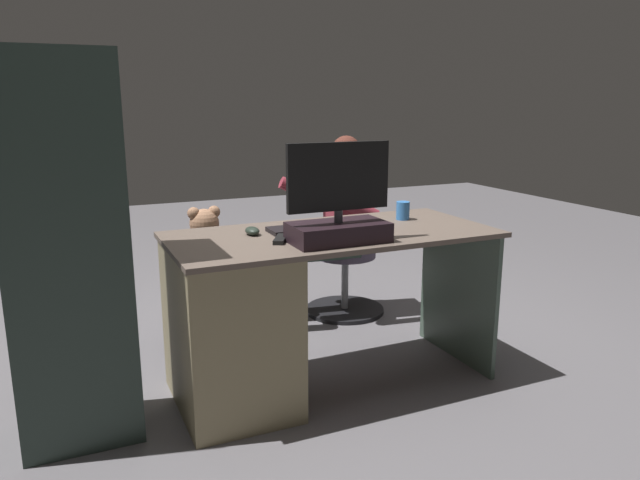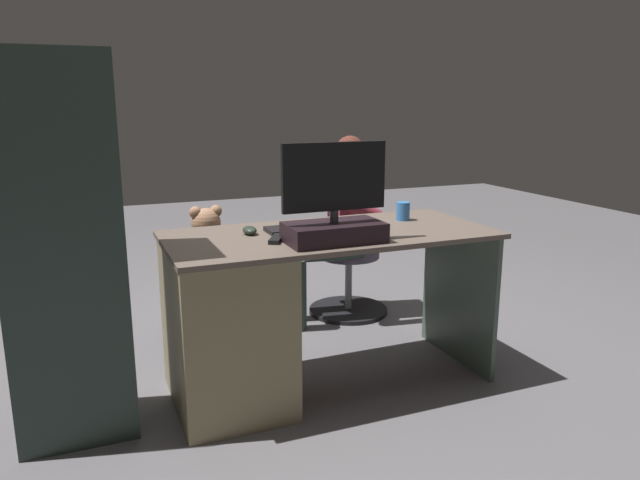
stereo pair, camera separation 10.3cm
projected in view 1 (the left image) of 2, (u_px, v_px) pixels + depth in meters
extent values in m
plane|color=#615E62|center=(298.00, 348.00, 3.27)|extent=(10.00, 10.00, 0.00)
cube|color=brown|center=(332.00, 235.00, 2.73)|extent=(1.47, 0.68, 0.02)
cube|color=#867956|center=(230.00, 327.00, 2.61)|extent=(0.47, 0.63, 0.71)
cube|color=#415447|center=(457.00, 291.00, 3.10)|extent=(0.02, 0.61, 0.71)
cube|color=black|center=(338.00, 232.00, 2.53)|extent=(0.41, 0.22, 0.08)
cylinder|color=#333338|center=(338.00, 216.00, 2.51)|extent=(0.04, 0.04, 0.05)
cube|color=black|center=(339.00, 177.00, 2.48)|extent=(0.46, 0.02, 0.28)
cube|color=black|center=(337.00, 176.00, 2.49)|extent=(0.42, 0.00, 0.25)
cube|color=black|center=(313.00, 228.00, 2.77)|extent=(0.42, 0.14, 0.02)
ellipsoid|color=#232E25|center=(252.00, 231.00, 2.66)|extent=(0.06, 0.10, 0.04)
cylinder|color=#3372BF|center=(403.00, 211.00, 2.99)|extent=(0.07, 0.07, 0.09)
cube|color=black|center=(281.00, 239.00, 2.55)|extent=(0.11, 0.15, 0.02)
cube|color=beige|center=(351.00, 227.00, 2.77)|extent=(0.23, 0.31, 0.02)
cylinder|color=black|center=(210.00, 342.00, 3.33)|extent=(0.45, 0.45, 0.03)
cylinder|color=gray|center=(208.00, 311.00, 3.28)|extent=(0.04, 0.04, 0.34)
cylinder|color=#3A3644|center=(207.00, 276.00, 3.24)|extent=(0.37, 0.37, 0.06)
ellipsoid|color=#9D6F51|center=(206.00, 253.00, 3.21)|extent=(0.19, 0.16, 0.20)
sphere|color=#9D6F51|center=(204.00, 223.00, 3.17)|extent=(0.16, 0.16, 0.16)
sphere|color=beige|center=(202.00, 223.00, 3.23)|extent=(0.06, 0.06, 0.06)
sphere|color=#9D6F51|center=(214.00, 212.00, 3.18)|extent=(0.07, 0.07, 0.07)
sphere|color=#9D6F51|center=(194.00, 213.00, 3.14)|extent=(0.07, 0.07, 0.07)
cylinder|color=#9D6F51|center=(221.00, 243.00, 3.27)|extent=(0.05, 0.15, 0.10)
cylinder|color=#9D6F51|center=(187.00, 246.00, 3.19)|extent=(0.05, 0.15, 0.10)
cylinder|color=#9D6F51|center=(210.00, 259.00, 3.34)|extent=(0.06, 0.12, 0.06)
cylinder|color=#9D6F51|center=(193.00, 261.00, 3.30)|extent=(0.06, 0.12, 0.06)
cylinder|color=black|center=(345.00, 310.00, 3.83)|extent=(0.49, 0.49, 0.03)
cylinder|color=gray|center=(345.00, 282.00, 3.79)|extent=(0.04, 0.04, 0.34)
cylinder|color=#52485E|center=(345.00, 252.00, 3.74)|extent=(0.38, 0.38, 0.06)
cube|color=maroon|center=(346.00, 209.00, 3.68)|extent=(0.25, 0.35, 0.49)
sphere|color=tan|center=(346.00, 153.00, 3.60)|extent=(0.19, 0.19, 0.19)
sphere|color=#50261E|center=(346.00, 150.00, 3.60)|extent=(0.18, 0.18, 0.18)
cylinder|color=maroon|center=(347.00, 203.00, 3.43)|extent=(0.39, 0.14, 0.23)
cylinder|color=maroon|center=(309.00, 194.00, 3.75)|extent=(0.39, 0.14, 0.23)
cylinder|color=#2F4137|center=(326.00, 252.00, 3.55)|extent=(0.43, 0.18, 0.11)
cylinder|color=#2F4137|center=(296.00, 295.00, 3.49)|extent=(0.10, 0.10, 0.42)
cylinder|color=#2F4137|center=(309.00, 246.00, 3.69)|extent=(0.43, 0.18, 0.11)
cylinder|color=#2F4137|center=(281.00, 288.00, 3.63)|extent=(0.10, 0.10, 0.42)
cube|color=#27342D|center=(67.00, 254.00, 2.28)|extent=(0.44, 0.36, 1.50)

